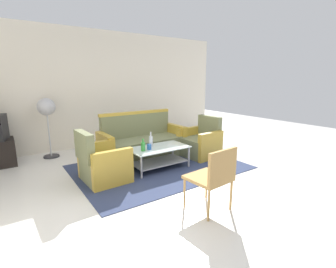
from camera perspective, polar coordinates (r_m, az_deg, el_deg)
ground_plane at (r=4.14m, az=3.27°, el=-10.74°), size 14.00×14.00×0.00m
wall_back at (r=6.50m, az=-13.55°, el=10.15°), size 6.52×0.12×2.80m
rug at (r=4.73m, az=-2.04°, el=-7.63°), size 3.05×2.19×0.01m
couch at (r=5.23m, az=-5.96°, el=-2.15°), size 1.80×0.75×0.96m
armchair_left at (r=4.17m, az=-15.00°, el=-6.81°), size 0.73×0.79×0.85m
armchair_right at (r=5.35m, az=7.53°, el=-2.14°), size 0.74×0.80×0.85m
coffee_table at (r=4.58m, az=-2.16°, el=-4.80°), size 1.10×0.60×0.40m
bottle_clear at (r=4.57m, az=-4.03°, el=-1.67°), size 0.07×0.07×0.28m
bottle_green at (r=4.32m, az=-5.82°, el=-2.88°), size 0.08×0.08×0.22m
cup at (r=4.41m, az=-4.41°, el=-2.98°), size 0.08×0.08×0.10m
pedestal_fan at (r=5.69m, az=-26.43°, el=4.96°), size 0.36×0.36×1.27m
wicker_chair at (r=3.11m, az=10.64°, el=-9.27°), size 0.52×0.52×0.84m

